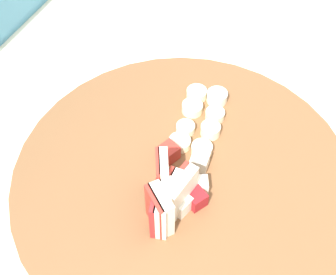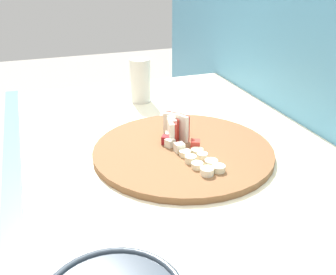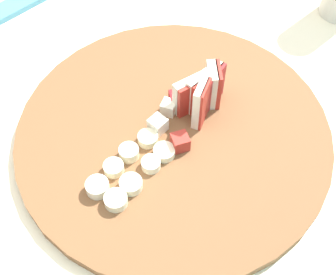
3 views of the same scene
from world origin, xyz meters
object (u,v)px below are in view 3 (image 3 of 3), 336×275
object	(u,v)px
apple_dice_pile	(176,114)
banana_slice_rows	(130,169)
cutting_board	(173,134)
apple_wedge_fan	(204,92)

from	to	relation	value
apple_dice_pile	banana_slice_rows	xyz separation A→B (m)	(0.10, 0.02, -0.00)
apple_dice_pile	banana_slice_rows	world-z (taller)	apple_dice_pile
cutting_board	apple_dice_pile	distance (m)	0.03
apple_wedge_fan	apple_dice_pile	bearing A→B (deg)	-12.50
banana_slice_rows	cutting_board	bearing A→B (deg)	-173.72
apple_dice_pile	cutting_board	bearing A→B (deg)	37.12
cutting_board	banana_slice_rows	size ratio (longest dim) A/B	3.45
apple_wedge_fan	banana_slice_rows	distance (m)	0.15
apple_wedge_fan	apple_dice_pile	xyz separation A→B (m)	(0.04, -0.01, -0.02)
cutting_board	apple_dice_pile	world-z (taller)	apple_dice_pile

